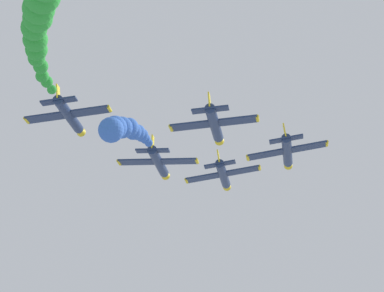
% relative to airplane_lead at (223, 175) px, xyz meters
% --- Properties ---
extents(airplane_lead, '(9.51, 10.35, 2.73)m').
position_rel_airplane_lead_xyz_m(airplane_lead, '(0.00, 0.00, 0.00)').
color(airplane_lead, navy).
extents(airplane_left_inner, '(9.57, 10.35, 2.33)m').
position_rel_airplane_lead_xyz_m(airplane_left_inner, '(-6.91, -7.69, -0.54)').
color(airplane_left_inner, navy).
extents(smoke_trail_left_inner, '(2.66, 16.97, 5.61)m').
position_rel_airplane_lead_xyz_m(smoke_trail_left_inner, '(-7.39, -25.80, -3.00)').
color(smoke_trail_left_inner, blue).
extents(airplane_right_inner, '(9.51, 10.35, 2.74)m').
position_rel_airplane_lead_xyz_m(airplane_right_inner, '(8.15, -7.62, 0.20)').
color(airplane_right_inner, navy).
extents(airplane_left_outer, '(9.56, 10.35, 2.39)m').
position_rel_airplane_lead_xyz_m(airplane_left_outer, '(0.70, -17.53, 0.26)').
color(airplane_left_outer, navy).
extents(airplane_right_outer, '(9.55, 10.35, 2.51)m').
position_rel_airplane_lead_xyz_m(airplane_right_outer, '(-15.27, -17.33, 2.09)').
color(airplane_right_outer, navy).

